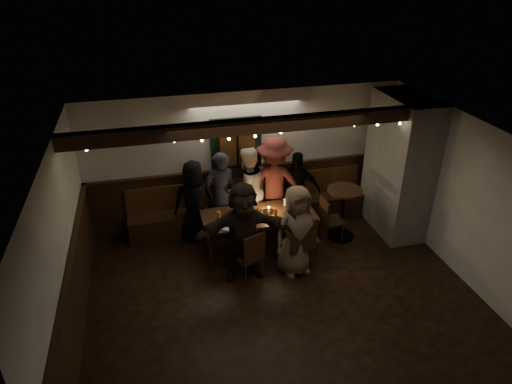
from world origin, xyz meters
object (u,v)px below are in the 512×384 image
object	(u,v)px
chair_near_left	(251,253)
person_b	(221,194)
person_a	(195,201)
person_c	(247,190)
dining_table	(259,218)
chair_end	(328,217)
high_top	(343,207)
chair_near_right	(300,242)
person_d	(274,183)
person_e	(297,189)
person_g	(296,231)
person_f	(243,232)

from	to	relation	value
chair_near_left	person_b	world-z (taller)	person_b
person_a	person_c	world-z (taller)	person_c
dining_table	chair_end	bearing A→B (deg)	-1.55
chair_near_left	high_top	bearing A→B (deg)	23.08
chair_near_right	person_d	bearing A→B (deg)	90.31
chair_end	dining_table	bearing A→B (deg)	178.45
dining_table	chair_near_left	size ratio (longest dim) A/B	2.20
chair_near_left	person_a	world-z (taller)	person_a
person_b	person_e	xyz separation A→B (m)	(1.47, -0.05, -0.07)
dining_table	person_g	world-z (taller)	person_g
chair_near_left	chair_near_right	bearing A→B (deg)	1.86
chair_near_right	person_c	bearing A→B (deg)	109.76
chair_near_left	person_e	xyz separation A→B (m)	(1.26, 1.48, 0.25)
person_f	person_g	bearing A→B (deg)	-4.04
high_top	person_g	world-z (taller)	person_g
person_b	person_e	distance (m)	1.47
chair_near_left	person_c	size ratio (longest dim) A/B	0.54
chair_near_left	person_d	bearing A→B (deg)	62.00
chair_near_right	person_b	bearing A→B (deg)	124.62
dining_table	person_d	world-z (taller)	person_d
dining_table	person_f	bearing A→B (deg)	-121.85
dining_table	chair_near_right	bearing A→B (deg)	-57.81
person_d	person_g	bearing A→B (deg)	101.02
person_c	person_f	bearing A→B (deg)	52.15
chair_end	person_f	distance (m)	1.88
chair_near_right	person_g	size ratio (longest dim) A/B	0.64
chair_end	high_top	size ratio (longest dim) A/B	0.86
dining_table	chair_end	distance (m)	1.31
person_c	person_a	bearing A→B (deg)	-17.56
person_e	person_f	size ratio (longest dim) A/B	0.89
person_d	chair_near_right	bearing A→B (deg)	103.72
person_b	person_f	distance (m)	1.40
person_a	person_g	bearing A→B (deg)	136.65
person_b	person_d	size ratio (longest dim) A/B	0.91
person_b	person_f	xyz separation A→B (m)	(0.12, -1.40, 0.03)
chair_near_left	person_a	size ratio (longest dim) A/B	0.58
person_d	person_f	distance (m)	1.69
chair_end	high_top	bearing A→B (deg)	8.06
chair_near_left	person_a	xyz separation A→B (m)	(-0.70, 1.45, 0.27)
high_top	person_b	size ratio (longest dim) A/B	0.61
chair_near_left	chair_near_right	xyz separation A→B (m)	(0.84, 0.03, 0.07)
person_a	person_e	bearing A→B (deg)	-178.55
person_c	person_d	xyz separation A→B (m)	(0.53, 0.02, 0.07)
dining_table	person_a	size ratio (longest dim) A/B	1.28
chair_end	person_f	xyz separation A→B (m)	(-1.73, -0.65, 0.37)
person_d	person_e	xyz separation A→B (m)	(0.44, -0.08, -0.15)
person_a	person_b	bearing A→B (deg)	-169.72
chair_near_right	high_top	distance (m)	1.36
chair_near_left	person_d	world-z (taller)	person_d
person_c	dining_table	bearing A→B (deg)	70.86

